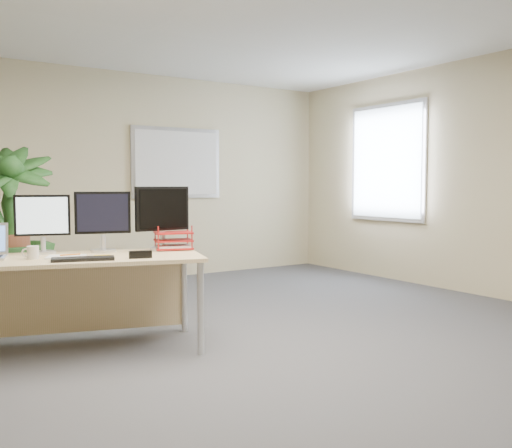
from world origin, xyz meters
TOP-DOWN VIEW (x-y plane):
  - floor at (0.00, 0.00)m, footprint 8.00×8.00m
  - back_wall at (0.00, 4.00)m, footprint 7.00×0.04m
  - whiteboard at (1.20, 3.97)m, footprint 1.30×0.04m
  - window at (3.47, 2.30)m, footprint 0.04×1.30m
  - desk at (-0.95, 1.28)m, footprint 2.02×1.28m
  - floor_plant at (-1.26, 2.26)m, footprint 1.02×1.02m
  - monitor_left at (-1.12, 1.52)m, footprint 0.41×0.19m
  - monitor_right at (-0.69, 1.36)m, footprint 0.43×0.20m
  - monitor_dark at (-0.23, 1.24)m, footprint 0.47×0.21m
  - keyboard at (-0.98, 0.94)m, footprint 0.45×0.26m
  - coffee_mug at (-1.26, 1.23)m, footprint 0.12×0.08m
  - spiral_notebook at (-1.03, 1.17)m, footprint 0.33×0.29m
  - orange_pen at (-1.00, 1.19)m, footprint 0.15×0.01m
  - yellow_highlighter at (-0.80, 1.07)m, footprint 0.11×0.04m
  - letter_tray at (-0.15, 1.20)m, footprint 0.35×0.30m
  - stapler at (-0.59, 0.83)m, footprint 0.17×0.09m

SIDE VIEW (x-z plane):
  - floor at x=0.00m, z-range 0.00..0.00m
  - desk at x=-0.95m, z-range 0.21..0.93m
  - spiral_notebook at x=-1.03m, z-range 0.72..0.73m
  - yellow_highlighter at x=-0.80m, z-range 0.72..0.74m
  - keyboard at x=-0.98m, z-range 0.72..0.75m
  - orange_pen at x=-1.00m, z-range 0.73..0.74m
  - stapler at x=-0.59m, z-range 0.72..0.78m
  - floor_plant at x=-1.26m, z-range 0.00..1.50m
  - coffee_mug at x=-1.26m, z-range 0.72..0.82m
  - letter_tray at x=-0.15m, z-range 0.72..0.86m
  - monitor_left at x=-1.12m, z-range 0.76..1.21m
  - monitor_right at x=-0.69m, z-range 0.76..1.24m
  - monitor_dark at x=-0.23m, z-range 0.76..1.28m
  - back_wall at x=0.00m, z-range 0.00..2.70m
  - whiteboard at x=1.20m, z-range 1.07..2.02m
  - window at x=3.47m, z-range 0.77..2.33m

